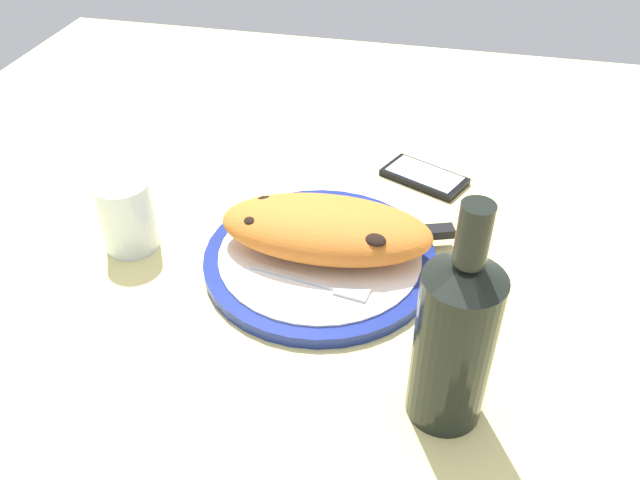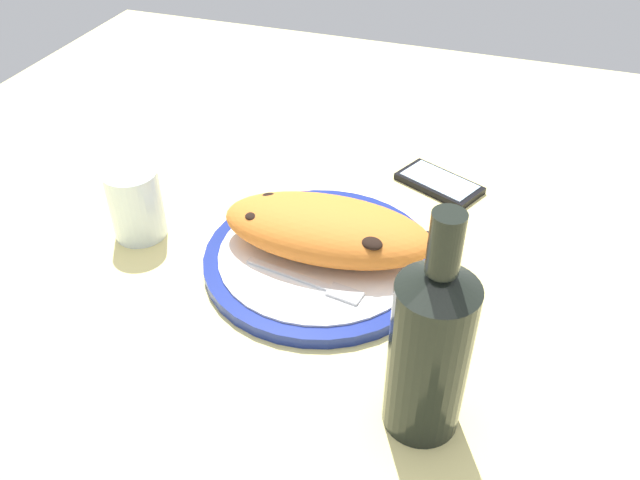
{
  "view_description": "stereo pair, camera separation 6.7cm",
  "coord_description": "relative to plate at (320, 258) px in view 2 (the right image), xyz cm",
  "views": [
    {
      "loc": [
        14.09,
        -61.57,
        53.17
      ],
      "look_at": [
        0.0,
        0.0,
        3.81
      ],
      "focal_mm": 36.68,
      "sensor_mm": 36.0,
      "label": 1
    },
    {
      "loc": [
        20.49,
        -59.74,
        53.17
      ],
      "look_at": [
        0.0,
        0.0,
        3.81
      ],
      "focal_mm": 36.68,
      "sensor_mm": 36.0,
      "label": 2
    }
  ],
  "objects": [
    {
      "name": "water_glass",
      "position": [
        -24.65,
        -1.73,
        3.24
      ],
      "size": [
        6.83,
        6.83,
        9.57
      ],
      "color": "silver",
      "rests_on": "ground_plane"
    },
    {
      "name": "smartphone",
      "position": [
        10.86,
        22.52,
        -0.31
      ],
      "size": [
        13.61,
        10.77,
        1.16
      ],
      "color": "black",
      "rests_on": "ground_plane"
    },
    {
      "name": "fork",
      "position": [
        1.27,
        -5.8,
        1.14
      ],
      "size": [
        15.17,
        3.88,
        0.4
      ],
      "color": "silver",
      "rests_on": "plate"
    },
    {
      "name": "wine_bottle",
      "position": [
        16.81,
        -18.92,
        9.08
      ],
      "size": [
        7.4,
        7.4,
        24.56
      ],
      "color": "black",
      "rests_on": "ground_plane"
    },
    {
      "name": "calzone",
      "position": [
        0.55,
        0.92,
        4.08
      ],
      "size": [
        26.69,
        13.29,
        6.27
      ],
      "color": "orange",
      "rests_on": "plate"
    },
    {
      "name": "knife",
      "position": [
        8.48,
        4.89,
        1.41
      ],
      "size": [
        22.38,
        9.44,
        1.2
      ],
      "color": "silver",
      "rests_on": "plate"
    },
    {
      "name": "ground_plane",
      "position": [
        0.0,
        0.0,
        -2.38
      ],
      "size": [
        150.0,
        150.0,
        3.0
      ],
      "primitive_type": "cube",
      "color": "#E5D684"
    },
    {
      "name": "plate",
      "position": [
        0.0,
        0.0,
        0.0
      ],
      "size": [
        29.11,
        29.11,
        1.81
      ],
      "color": "navy",
      "rests_on": "ground_plane"
    }
  ]
}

